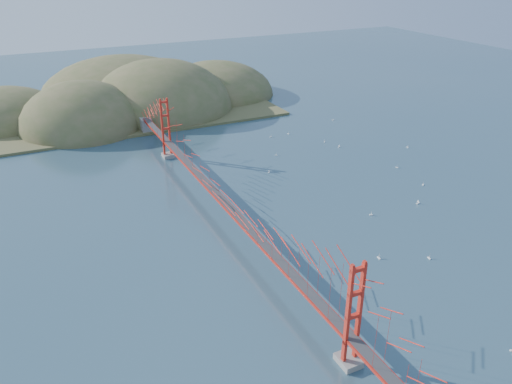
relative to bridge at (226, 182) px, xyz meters
name	(u,v)px	position (x,y,z in m)	size (l,w,h in m)	color
ground	(228,226)	(0.00, -0.18, -7.01)	(320.00, 320.00, 0.00)	#325365
bridge	(226,182)	(0.00, 0.00, 0.00)	(2.20, 94.40, 12.00)	gray
far_headlands	(133,106)	(2.21, 68.33, -7.01)	(84.00, 58.00, 25.00)	brown
sailboat_3	(269,172)	(14.22, 14.47, -6.86)	(0.61, 0.61, 0.64)	white
sailboat_4	(325,142)	(32.07, 23.58, -6.86)	(0.61, 0.61, 0.64)	white
sailboat_5	(397,167)	(36.67, 6.19, -6.87)	(0.56, 0.56, 0.62)	white
sailboat_17	(333,120)	(42.01, 35.33, -6.87)	(0.54, 0.50, 0.60)	white
sailboat_13	(418,203)	(29.96, -6.82, -6.85)	(0.66, 0.59, 0.74)	white
sailboat_2	(371,214)	(20.84, -6.72, -6.87)	(0.55, 0.55, 0.62)	white
sailboat_15	(288,133)	(27.77, 31.44, -6.87)	(0.53, 0.54, 0.60)	white
sailboat_9	(408,147)	(45.62, 13.47, -6.87)	(0.53, 0.55, 0.62)	white
sailboat_16	(276,155)	(19.36, 21.34, -6.87)	(0.54, 0.54, 0.59)	white
sailboat_7	(271,137)	(23.38, 31.32, -6.87)	(0.53, 0.52, 0.60)	white
sailboat_10	(379,257)	(14.42, -16.69, -6.85)	(0.54, 0.65, 0.75)	white
sailboat_0	(429,258)	(20.31, -19.59, -6.86)	(0.54, 0.60, 0.68)	white
sailboat_8	(339,146)	(33.15, 19.81, -6.86)	(0.57, 0.54, 0.64)	white
sailboat_14	(423,184)	(35.61, -1.85, -6.86)	(0.61, 0.61, 0.64)	white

